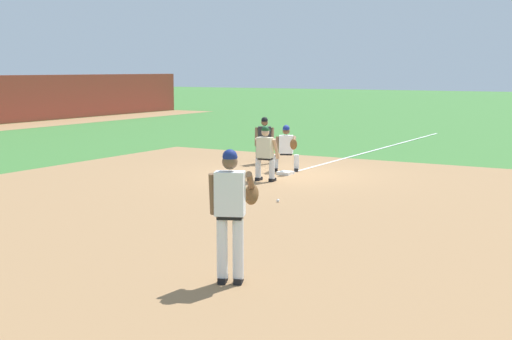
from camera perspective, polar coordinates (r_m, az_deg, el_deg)
ground_plane at (r=19.93m, az=2.37°, el=-0.37°), size 160.00×160.00×0.00m
infield_dirt_patch at (r=14.88m, az=0.91°, el=-3.25°), size 18.00×18.00×0.01m
foul_line_stripe at (r=26.68m, az=9.85°, el=1.68°), size 14.86×0.10×0.00m
first_base_bag at (r=19.93m, az=2.37°, el=-0.24°), size 0.38×0.38×0.09m
baseball at (r=15.79m, az=1.77°, el=-2.46°), size 0.07×0.07×0.07m
pitcher at (r=9.69m, az=-1.97°, el=-3.03°), size 0.82×0.59×1.86m
first_baseman at (r=20.44m, az=2.47°, el=1.91°), size 0.84×0.98×1.34m
baserunner at (r=18.65m, az=0.75°, el=1.51°), size 0.46×0.61×1.46m
umpire at (r=22.12m, az=0.69°, el=2.54°), size 0.61×0.67×1.46m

